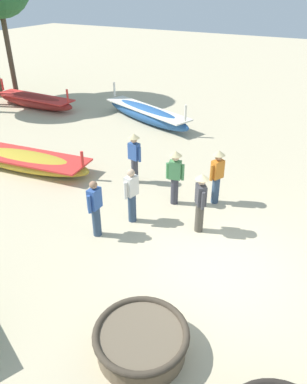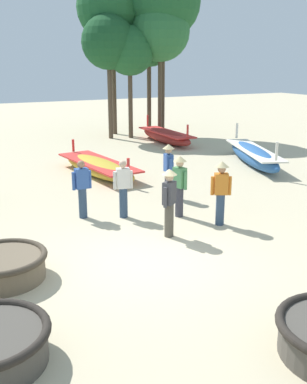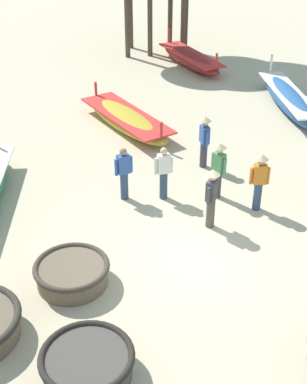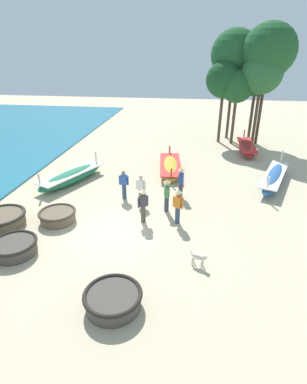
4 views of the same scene
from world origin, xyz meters
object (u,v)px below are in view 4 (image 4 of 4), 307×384
(coracle_far_left, at_px, (58,216))
(tree_tall_back, at_px, (224,80))
(fisherman_hauling, at_px, (181,180))
(coracle_beside_post, at_px, (15,247))
(long_boat_blue_hull, at_px, (71,176))
(long_boat_ochre_hull, at_px, (274,178))
(tree_right_mid, at_px, (235,54))
(coracle_tilted, at_px, (113,299))
(fisherman_with_hat, at_px, (124,184))
(fisherman_crouching, at_px, (178,204))
(long_boat_red_hull, at_px, (247,147))
(dog, at_px, (199,257))
(long_boat_white_hull, at_px, (170,166))
(fisherman_standing_left, at_px, (143,203))
(tree_center, at_px, (257,77))
(fisherman_standing_right, at_px, (167,193))
(tree_left_mid, at_px, (262,73))
(tree_leftmost, at_px, (269,51))
(coracle_front_right, at_px, (3,218))
(tree_rightmost, at_px, (237,86))

(coracle_far_left, bearing_deg, tree_tall_back, 61.21)
(fisherman_hauling, height_order, tree_tall_back, tree_tall_back)
(coracle_beside_post, height_order, long_boat_blue_hull, long_boat_blue_hull)
(long_boat_ochre_hull, bearing_deg, tree_right_mid, 100.96)
(tree_right_mid, relative_size, tree_tall_back, 1.37)
(coracle_tilted, distance_m, fisherman_with_hat, 7.50)
(fisherman_hauling, height_order, fisherman_crouching, same)
(long_boat_red_hull, bearing_deg, dog, -104.09)
(long_boat_white_hull, bearing_deg, tree_right_mid, 64.16)
(fisherman_hauling, xyz_separation_m, fisherman_standing_left, (-1.54, -2.85, 0.00))
(coracle_tilted, relative_size, long_boat_ochre_hull, 0.34)
(dog, distance_m, tree_center, 18.49)
(tree_right_mid, xyz_separation_m, tree_tall_back, (-0.80, -1.36, -1.86))
(long_boat_red_hull, height_order, fisherman_standing_right, fisherman_standing_right)
(dog, relative_size, tree_left_mid, 0.09)
(coracle_tilted, relative_size, fisherman_standing_left, 1.10)
(long_boat_red_hull, bearing_deg, fisherman_crouching, -111.90)
(dog, distance_m, tree_tall_back, 17.60)
(fisherman_with_hat, bearing_deg, coracle_far_left, -132.44)
(tree_tall_back, bearing_deg, fisherman_hauling, -102.90)
(fisherman_hauling, height_order, fisherman_standing_right, same)
(tree_leftmost, bearing_deg, dog, -105.60)
(fisherman_crouching, xyz_separation_m, tree_leftmost, (5.65, 13.79, 6.16))
(coracle_front_right, bearing_deg, fisherman_standing_left, 10.29)
(long_boat_white_hull, bearing_deg, tree_tall_back, 65.04)
(fisherman_standing_right, height_order, fisherman_crouching, same)
(coracle_beside_post, bearing_deg, coracle_far_left, 76.58)
(tree_leftmost, bearing_deg, coracle_beside_post, -124.68)
(long_boat_red_hull, xyz_separation_m, tree_right_mid, (-1.21, 3.98, 6.52))
(long_boat_blue_hull, distance_m, tree_tall_back, 14.47)
(coracle_beside_post, height_order, tree_leftmost, tree_leftmost)
(long_boat_ochre_hull, relative_size, tree_leftmost, 0.58)
(tree_right_mid, bearing_deg, tree_rightmost, -81.26)
(long_boat_ochre_hull, distance_m, fisherman_with_hat, 8.87)
(coracle_far_left, distance_m, fisherman_standing_left, 4.00)
(long_boat_red_hull, bearing_deg, fisherman_hauling, -117.98)
(coracle_beside_post, height_order, tree_rightmost, tree_rightmost)
(tree_rightmost, bearing_deg, long_boat_red_hull, -67.56)
(coracle_beside_post, height_order, long_boat_red_hull, long_boat_red_hull)
(coracle_far_left, height_order, long_boat_red_hull, long_boat_red_hull)
(long_boat_ochre_hull, bearing_deg, coracle_tilted, -123.41)
(coracle_front_right, bearing_deg, tree_center, 50.54)
(coracle_tilted, relative_size, coracle_beside_post, 1.05)
(tree_left_mid, bearing_deg, coracle_far_left, -127.47)
(tree_center, bearing_deg, fisherman_standing_right, -113.17)
(long_boat_white_hull, relative_size, tree_leftmost, 0.54)
(long_boat_blue_hull, distance_m, fisherman_hauling, 6.65)
(fisherman_hauling, distance_m, fisherman_standing_left, 3.24)
(dog, distance_m, tree_right_mid, 19.53)
(long_boat_ochre_hull, xyz_separation_m, long_boat_red_hull, (-0.75, 6.12, -0.04))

